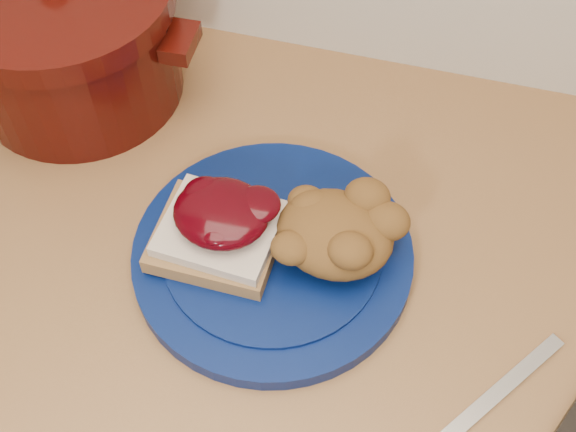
% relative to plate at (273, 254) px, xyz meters
% --- Properties ---
extents(base_cabinet, '(4.00, 0.60, 0.86)m').
position_rel_plate_xyz_m(base_cabinet, '(0.05, 0.01, -0.48)').
color(base_cabinet, beige).
rests_on(base_cabinet, floor).
extents(plate, '(0.30, 0.30, 0.02)m').
position_rel_plate_xyz_m(plate, '(0.00, 0.00, 0.00)').
color(plate, '#05154B').
rests_on(plate, wood_countertop).
extents(sandwich, '(0.12, 0.10, 0.06)m').
position_rel_plate_xyz_m(sandwich, '(-0.05, -0.01, 0.04)').
color(sandwich, olive).
rests_on(sandwich, plate).
extents(stuffing_mound, '(0.12, 0.11, 0.06)m').
position_rel_plate_xyz_m(stuffing_mound, '(0.06, 0.01, 0.04)').
color(stuffing_mound, brown).
rests_on(stuffing_mound, plate).
extents(butter_knife, '(0.11, 0.15, 0.00)m').
position_rel_plate_xyz_m(butter_knife, '(0.22, -0.09, -0.01)').
color(butter_knife, silver).
rests_on(butter_knife, wood_countertop).
extents(dutch_oven, '(0.29, 0.26, 0.16)m').
position_rel_plate_xyz_m(dutch_oven, '(-0.28, 0.17, 0.06)').
color(dutch_oven, '#350905').
rests_on(dutch_oven, wood_countertop).
extents(pepper_grinder, '(0.07, 0.07, 0.14)m').
position_rel_plate_xyz_m(pepper_grinder, '(-0.23, 0.23, 0.06)').
color(pepper_grinder, black).
rests_on(pepper_grinder, wood_countertop).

